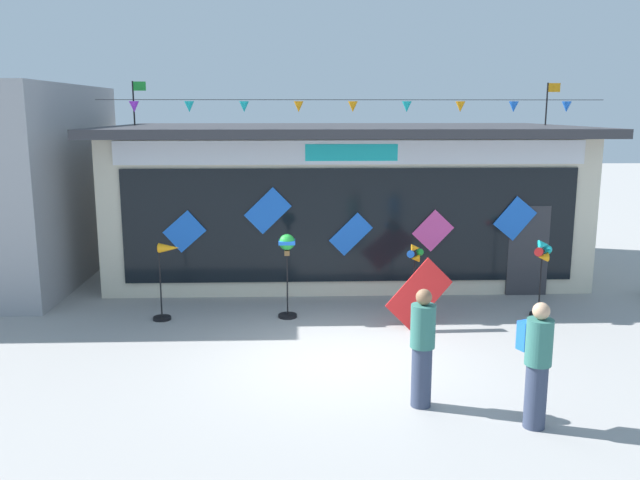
% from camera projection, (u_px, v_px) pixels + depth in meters
% --- Properties ---
extents(ground_plane, '(80.00, 80.00, 0.00)m').
position_uv_depth(ground_plane, '(339.00, 358.00, 10.97)').
color(ground_plane, '#9E9B99').
extents(kite_shop_building, '(11.29, 6.42, 4.75)m').
position_uv_depth(kite_shop_building, '(342.00, 197.00, 16.96)').
color(kite_shop_building, beige).
rests_on(kite_shop_building, ground_plane).
extents(wind_spinner_far_left, '(0.57, 0.35, 1.54)m').
position_uv_depth(wind_spinner_far_left, '(166.00, 271.00, 12.79)').
color(wind_spinner_far_left, black).
rests_on(wind_spinner_far_left, ground_plane).
extents(wind_spinner_left, '(0.37, 0.37, 1.68)m').
position_uv_depth(wind_spinner_left, '(287.00, 256.00, 12.89)').
color(wind_spinner_left, black).
rests_on(wind_spinner_left, ground_plane).
extents(wind_spinner_center_left, '(0.36, 0.31, 1.49)m').
position_uv_depth(wind_spinner_center_left, '(415.00, 272.00, 12.93)').
color(wind_spinner_center_left, black).
rests_on(wind_spinner_center_left, ground_plane).
extents(wind_spinner_center_right, '(0.43, 0.34, 1.56)m').
position_uv_depth(wind_spinner_center_right, '(542.00, 265.00, 12.97)').
color(wind_spinner_center_right, black).
rests_on(wind_spinner_center_right, ground_plane).
extents(person_near_camera, '(0.34, 0.34, 1.68)m').
position_uv_depth(person_near_camera, '(422.00, 347.00, 9.04)').
color(person_near_camera, '#333D56').
rests_on(person_near_camera, ground_plane).
extents(person_mid_plaza, '(0.40, 0.48, 1.68)m').
position_uv_depth(person_mid_plaza, '(537.00, 362.00, 8.43)').
color(person_mid_plaza, '#333D56').
rests_on(person_mid_plaza, ground_plane).
extents(display_kite_on_ground, '(1.33, 0.36, 1.33)m').
position_uv_depth(display_kite_on_ground, '(419.00, 294.00, 12.37)').
color(display_kite_on_ground, red).
rests_on(display_kite_on_ground, ground_plane).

